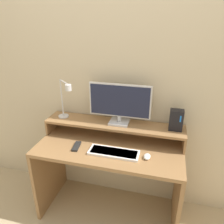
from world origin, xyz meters
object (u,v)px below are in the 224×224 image
(desk_lamp, at_px, (65,100))
(remote_control, at_px, (76,146))
(monitor, at_px, (120,103))
(keyboard, at_px, (114,152))
(router_dock, at_px, (176,120))
(mouse, at_px, (147,157))

(desk_lamp, height_order, remote_control, desk_lamp)
(monitor, bearing_deg, keyboard, -86.37)
(remote_control, bearing_deg, desk_lamp, 130.67)
(router_dock, bearing_deg, monitor, 179.21)
(desk_lamp, relative_size, keyboard, 0.89)
(router_dock, relative_size, mouse, 2.20)
(mouse, height_order, remote_control, mouse)
(monitor, height_order, desk_lamp, desk_lamp)
(desk_lamp, height_order, keyboard, desk_lamp)
(monitor, relative_size, mouse, 6.62)
(router_dock, height_order, mouse, router_dock)
(monitor, height_order, router_dock, monitor)
(remote_control, bearing_deg, mouse, -0.59)
(keyboard, bearing_deg, monitor, 93.63)
(router_dock, bearing_deg, remote_control, -162.48)
(monitor, relative_size, router_dock, 3.01)
(monitor, xyz_separation_m, mouse, (0.28, -0.26, -0.32))
(desk_lamp, bearing_deg, monitor, 7.40)
(desk_lamp, distance_m, mouse, 0.85)
(keyboard, bearing_deg, remote_control, 178.00)
(desk_lamp, distance_m, router_dock, 0.96)
(monitor, height_order, mouse, monitor)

